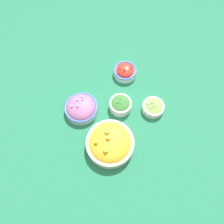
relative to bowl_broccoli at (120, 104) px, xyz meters
name	(u,v)px	position (x,y,z in m)	size (l,w,h in m)	color
ground_plane	(112,114)	(-0.06, 0.00, -0.03)	(3.00, 3.00, 0.00)	#23704C
bowl_broccoli	(120,104)	(0.00, 0.00, 0.00)	(0.11, 0.11, 0.07)	silver
bowl_lettuce	(153,107)	(0.11, -0.12, -0.01)	(0.11, 0.11, 0.05)	silver
bowl_squash	(110,143)	(-0.18, -0.11, 0.01)	(0.23, 0.23, 0.10)	beige
bowl_red_onion	(81,108)	(-0.15, 0.12, 0.00)	(0.17, 0.17, 0.07)	#B2C1CC
bowl_cherry_tomatoes	(125,71)	(0.16, 0.13, -0.01)	(0.13, 0.13, 0.07)	silver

